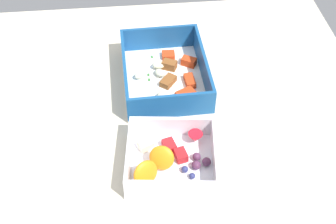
% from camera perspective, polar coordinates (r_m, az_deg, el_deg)
% --- Properties ---
extents(table_surface, '(0.80, 0.80, 0.02)m').
position_cam_1_polar(table_surface, '(0.80, -0.24, -2.45)').
color(table_surface, beige).
rests_on(table_surface, ground).
extents(pasta_container, '(0.21, 0.16, 0.06)m').
position_cam_1_polar(pasta_container, '(0.86, -0.31, 4.83)').
color(pasta_container, white).
rests_on(pasta_container, table_surface).
extents(fruit_bowl, '(0.15, 0.16, 0.05)m').
position_cam_1_polar(fruit_bowl, '(0.72, 0.37, -6.15)').
color(fruit_bowl, white).
rests_on(fruit_bowl, table_surface).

